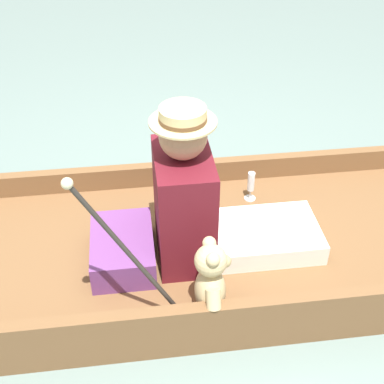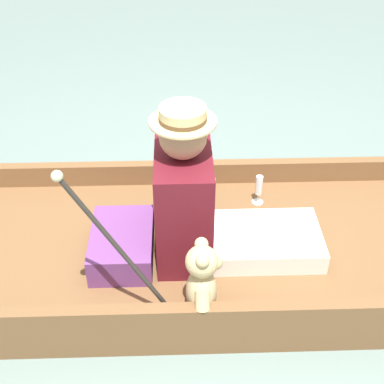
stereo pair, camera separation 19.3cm
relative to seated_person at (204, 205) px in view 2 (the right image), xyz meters
The scene contains 7 objects.
ground_plane 0.44m from the seated_person, 151.22° to the left, with size 16.00×16.00×0.00m, color slate.
punt_boat 0.36m from the seated_person, 151.22° to the left, with size 1.14×3.21×0.28m.
seat_cushion 0.45m from the seated_person, 85.96° to the right, with size 0.43×0.30×0.15m.
seated_person is the anchor object (origin of this frame).
teddy_bear 0.40m from the seated_person, ahead, with size 0.27×0.16×0.38m.
wine_glass 0.53m from the seated_person, 139.55° to the left, with size 0.06×0.06×0.18m.
walking_cane 0.59m from the seated_person, 42.96° to the right, with size 0.04×0.43×0.79m.
Camera 2 is at (2.03, -0.15, 2.00)m, focal length 50.00 mm.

